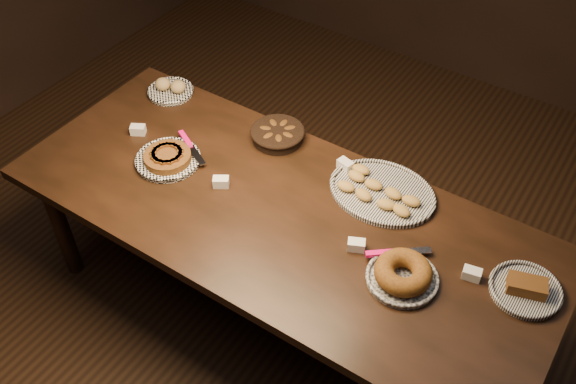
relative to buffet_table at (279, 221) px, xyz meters
The scene contains 9 objects.
ground 0.68m from the buffet_table, ahead, with size 5.00×5.00×0.00m, color black.
buffet_table is the anchor object (origin of this frame).
apple_tart_plate 0.61m from the buffet_table, behind, with size 0.32×0.34×0.06m.
madeleine_platter 0.46m from the buffet_table, 44.97° to the left, with size 0.48×0.39×0.05m.
bundt_cake_plate 0.62m from the buffet_table, ahead, with size 0.32×0.34×0.09m.
croissant_basket 0.48m from the buffet_table, 124.97° to the left, with size 0.31×0.31×0.07m.
bread_roll_plate 1.02m from the buffet_table, 157.85° to the left, with size 0.24×0.24×0.08m.
loaf_plate 1.04m from the buffet_table, ahead, with size 0.28×0.28×0.06m.
tent_cards 0.14m from the buffet_table, 72.36° to the left, with size 1.76×0.47×0.04m.
Camera 1 is at (1.08, -1.56, 2.73)m, focal length 40.00 mm.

